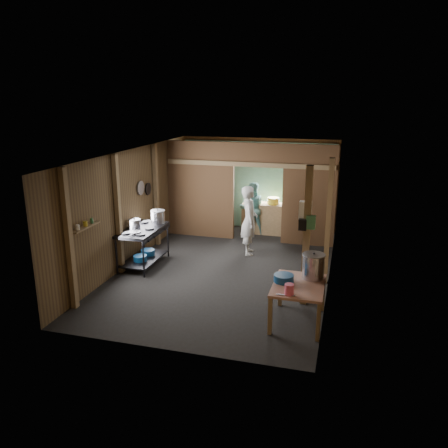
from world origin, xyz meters
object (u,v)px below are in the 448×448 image
(yellow_tub, at_px, (273,201))
(cook, at_px, (249,220))
(stove_pot_large, at_px, (158,217))
(gas_range, at_px, (144,247))
(prep_table, at_px, (298,303))
(stock_pot, at_px, (313,267))
(pink_bucket, at_px, (289,289))

(yellow_tub, height_order, cook, cook)
(yellow_tub, bearing_deg, stove_pot_large, -129.27)
(gas_range, xyz_separation_m, cook, (2.15, 1.41, 0.41))
(stove_pot_large, relative_size, cook, 0.20)
(prep_table, bearing_deg, stock_pot, 59.43)
(stock_pot, distance_m, cook, 3.35)
(pink_bucket, bearing_deg, gas_range, 148.31)
(pink_bucket, distance_m, cook, 3.92)
(gas_range, height_order, pink_bucket, pink_bucket)
(prep_table, xyz_separation_m, pink_bucket, (-0.11, -0.45, 0.44))
(prep_table, height_order, cook, cook)
(stove_pot_large, xyz_separation_m, pink_bucket, (3.43, -2.71, -0.24))
(stock_pot, bearing_deg, prep_table, -120.57)
(yellow_tub, distance_m, cook, 1.85)
(gas_range, xyz_separation_m, pink_bucket, (3.60, -2.22, 0.35))
(stove_pot_large, distance_m, stock_pot, 4.21)
(pink_bucket, bearing_deg, prep_table, 76.54)
(cook, bearing_deg, stock_pot, -163.35)
(cook, bearing_deg, gas_range, 108.27)
(stock_pot, height_order, cook, cook)
(stock_pot, distance_m, yellow_tub, 4.91)
(prep_table, distance_m, pink_bucket, 0.64)
(gas_range, relative_size, pink_bucket, 8.26)
(stock_pot, relative_size, yellow_tub, 1.41)
(stock_pot, bearing_deg, gas_range, 159.80)
(stove_pot_large, relative_size, yellow_tub, 1.02)
(stove_pot_large, bearing_deg, stock_pot, -27.24)
(gas_range, height_order, prep_table, gas_range)
(gas_range, bearing_deg, yellow_tub, 53.23)
(stock_pot, height_order, pink_bucket, stock_pot)
(pink_bucket, height_order, yellow_tub, yellow_tub)
(cook, bearing_deg, stove_pot_large, 100.03)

